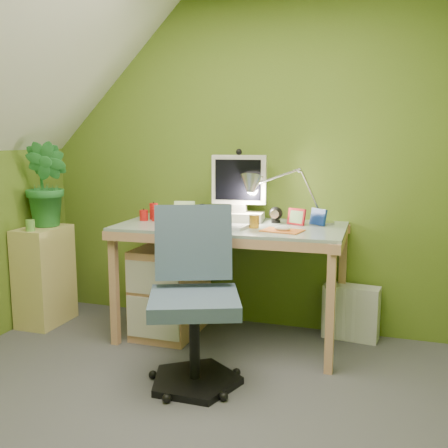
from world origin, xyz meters
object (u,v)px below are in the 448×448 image
(side_ledge, at_px, (45,276))
(radiator, at_px, (351,312))
(desk, at_px, (231,282))
(desk_lamp, at_px, (303,183))
(potted_plant, at_px, (48,184))
(task_chair, at_px, (194,299))
(monitor, at_px, (239,185))

(side_ledge, relative_size, radiator, 1.95)
(desk, relative_size, side_ledge, 2.06)
(desk, distance_m, desk_lamp, 0.83)
(desk_lamp, xyz_separation_m, side_ledge, (-1.88, -0.31, -0.72))
(potted_plant, distance_m, task_chair, 1.63)
(potted_plant, bearing_deg, monitor, 10.73)
(monitor, xyz_separation_m, radiator, (0.79, 0.09, -0.87))
(monitor, xyz_separation_m, side_ledge, (-1.43, -0.31, -0.69))
(monitor, relative_size, side_ledge, 0.69)
(side_ledge, height_order, task_chair, task_chair)
(monitor, height_order, radiator, monitor)
(potted_plant, bearing_deg, desk, 3.45)
(desk_lamp, distance_m, task_chair, 1.16)
(desk, xyz_separation_m, potted_plant, (-1.39, -0.08, 0.64))
(desk, relative_size, task_chair, 1.50)
(desk, distance_m, monitor, 0.68)
(desk_lamp, bearing_deg, task_chair, -124.28)
(side_ledge, relative_size, task_chair, 0.73)
(desk, relative_size, desk_lamp, 2.75)
(potted_plant, bearing_deg, radiator, 9.21)
(task_chair, bearing_deg, monitor, 68.75)
(side_ledge, distance_m, radiator, 2.26)
(potted_plant, bearing_deg, desk_lamp, 8.15)
(desk_lamp, relative_size, radiator, 1.46)
(desk_lamp, xyz_separation_m, task_chair, (-0.44, -0.90, -0.58))
(monitor, relative_size, desk_lamp, 0.92)
(radiator, bearing_deg, side_ledge, -163.41)
(desk, height_order, radiator, desk)
(side_ledge, distance_m, task_chair, 1.56)
(desk, relative_size, monitor, 3.00)
(task_chair, bearing_deg, radiator, 29.83)
(side_ledge, bearing_deg, desk_lamp, 9.50)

